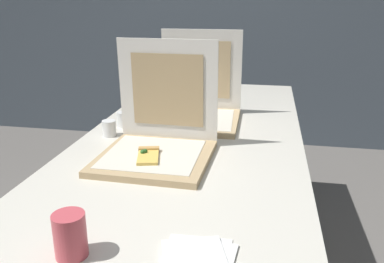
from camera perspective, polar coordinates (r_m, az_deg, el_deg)
name	(u,v)px	position (r m, az deg, el deg)	size (l,w,h in m)	color
table	(194,145)	(1.68, 0.28, -1.86)	(0.87, 2.01, 0.73)	silver
pizza_box_front	(157,142)	(1.42, -4.89, -1.42)	(0.39, 0.39, 0.40)	tan
pizza_box_middle	(197,108)	(1.82, 0.72, 3.26)	(0.38, 0.38, 0.39)	tan
cup_white_mid	(123,119)	(1.77, -9.67, 1.70)	(0.06, 0.06, 0.06)	white
cup_white_near_center	(109,128)	(1.66, -11.58, 0.45)	(0.06, 0.06, 0.06)	white
cup_printed_front	(70,235)	(0.94, -16.78, -13.80)	(0.07, 0.07, 0.10)	#D14C56
napkin_pile	(197,257)	(0.92, 0.72, -17.22)	(0.18, 0.17, 0.01)	white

